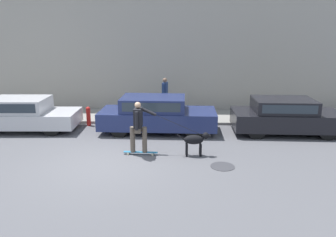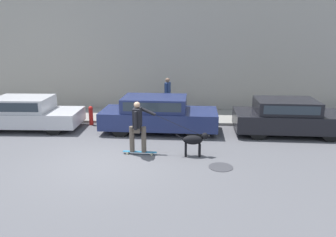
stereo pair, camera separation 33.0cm
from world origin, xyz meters
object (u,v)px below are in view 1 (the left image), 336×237
parked_car_1 (157,115)px  dog (195,140)px  parked_car_2 (286,116)px  skateboarder (139,125)px  fire_hydrant (88,116)px  parked_car_0 (24,115)px  pedestrian_with_bag (165,95)px

parked_car_1 → dog: parked_car_1 is taller
parked_car_1 → parked_car_2: (4.86, 0.00, -0.02)m
parked_car_1 → skateboarder: (-0.37, -2.50, 0.28)m
skateboarder → fire_hydrant: 4.11m
parked_car_0 → pedestrian_with_bag: (5.39, 2.05, 0.44)m
parked_car_2 → skateboarder: 5.81m
dog → pedestrian_with_bag: bearing=101.7°
parked_car_0 → skateboarder: (4.81, -2.50, 0.33)m
parked_car_0 → dog: (6.55, -2.52, -0.12)m
parked_car_0 → parked_car_1: parked_car_1 is taller
skateboarder → parked_car_1: bearing=84.2°
skateboarder → fire_hydrant: bearing=130.2°
parked_car_1 → skateboarder: 2.54m
parked_car_2 → dog: 4.31m
pedestrian_with_bag → fire_hydrant: 3.40m
parked_car_0 → fire_hydrant: size_ratio=5.20×
parked_car_0 → parked_car_2: bearing=-2.1°
parked_car_2 → dog: (-3.49, -2.52, -0.15)m
parked_car_1 → pedestrian_with_bag: (0.21, 2.05, 0.39)m
parked_car_1 → parked_car_2: bearing=0.9°
parked_car_2 → pedestrian_with_bag: (-4.65, 2.05, 0.41)m
parked_car_0 → dog: parked_car_0 is taller
parked_car_2 → skateboarder: size_ratio=1.58×
dog → parked_car_1: bearing=116.0°
parked_car_0 → dog: 7.02m
skateboarder → pedestrian_with_bag: bearing=85.3°
parked_car_1 → skateboarder: bearing=-97.5°
parked_car_0 → parked_car_1: 5.18m
parked_car_1 → fire_hydrant: bearing=166.6°
parked_car_2 → dog: bearing=-143.2°
parked_car_1 → skateboarder: skateboarder is taller
fire_hydrant → pedestrian_with_bag: bearing=23.3°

